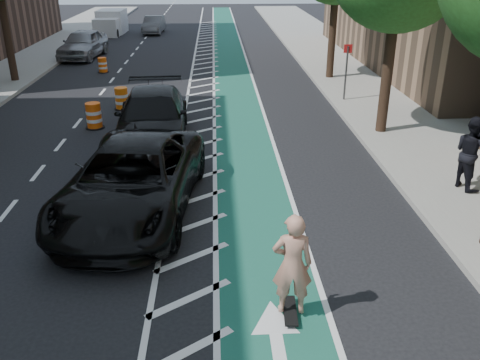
{
  "coord_description": "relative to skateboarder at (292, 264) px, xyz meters",
  "views": [
    {
      "loc": [
        2.06,
        -9.18,
        5.88
      ],
      "look_at": [
        2.59,
        1.54,
        1.1
      ],
      "focal_mm": 38.0,
      "sensor_mm": 36.0,
      "label": 1
    }
  ],
  "objects": [
    {
      "name": "sign_post",
      "position": [
        4.29,
        13.95,
        0.29
      ],
      "size": [
        0.35,
        0.08,
        2.47
      ],
      "color": "#4C4C4C",
      "rests_on": "ground"
    },
    {
      "name": "car_silver",
      "position": [
        -9.31,
        25.09,
        -0.22
      ],
      "size": [
        2.54,
        5.17,
        1.69
      ],
      "primitive_type": "imported",
      "rotation": [
        0.0,
        0.0,
        -0.11
      ],
      "color": "#96979B",
      "rests_on": "ground"
    },
    {
      "name": "suv_far",
      "position": [
        -3.39,
        9.45,
        -0.23
      ],
      "size": [
        2.63,
        5.89,
        1.68
      ],
      "primitive_type": "imported",
      "rotation": [
        0.0,
        0.0,
        0.05
      ],
      "color": "black",
      "rests_on": "ground"
    },
    {
      "name": "curb_right",
      "position": [
        3.74,
        11.95,
        -0.98
      ],
      "size": [
        0.12,
        90.0,
        0.16
      ],
      "primitive_type": "cube",
      "color": "gray",
      "rests_on": "ground"
    },
    {
      "name": "skateboard",
      "position": [
        0.0,
        -0.0,
        -0.97
      ],
      "size": [
        0.29,
        0.84,
        0.11
      ],
      "rotation": [
        0.0,
        0.0,
        -0.07
      ],
      "color": "black",
      "rests_on": "ground"
    },
    {
      "name": "buffer_strip",
      "position": [
        -1.81,
        11.95,
        -1.06
      ],
      "size": [
        1.4,
        90.0,
        0.01
      ],
      "primitive_type": "cube",
      "color": "silver",
      "rests_on": "ground"
    },
    {
      "name": "ground",
      "position": [
        -3.31,
        1.95,
        -1.06
      ],
      "size": [
        120.0,
        120.0,
        0.0
      ],
      "primitive_type": "plane",
      "color": "black",
      "rests_on": "ground"
    },
    {
      "name": "box_truck",
      "position": [
        -9.49,
        35.44,
        -0.23
      ],
      "size": [
        2.09,
        4.4,
        1.81
      ],
      "rotation": [
        0.0,
        0.0,
        -0.04
      ],
      "color": "silver",
      "rests_on": "ground"
    },
    {
      "name": "bike_lane",
      "position": [
        -0.31,
        11.95,
        -1.06
      ],
      "size": [
        2.0,
        90.0,
        0.01
      ],
      "primitive_type": "cube",
      "color": "#175243",
      "rests_on": "ground"
    },
    {
      "name": "pedestrian",
      "position": [
        5.41,
        4.86,
        0.07
      ],
      "size": [
        0.95,
        1.1,
        1.96
      ],
      "primitive_type": "imported",
      "rotation": [
        0.0,
        0.0,
        1.81
      ],
      "color": "black",
      "rests_on": "sidewalk_right"
    },
    {
      "name": "skateboarder",
      "position": [
        0.0,
        0.0,
        0.0
      ],
      "size": [
        0.72,
        0.5,
        1.91
      ],
      "primitive_type": "imported",
      "rotation": [
        0.0,
        0.0,
        3.08
      ],
      "color": "tan",
      "rests_on": "skateboard"
    },
    {
      "name": "car_grey",
      "position": [
        -6.11,
        35.63,
        -0.4
      ],
      "size": [
        1.58,
        4.09,
        1.33
      ],
      "primitive_type": "imported",
      "rotation": [
        0.0,
        0.0,
        -0.04
      ],
      "color": "#5D5E62",
      "rests_on": "ground"
    },
    {
      "name": "barrel_b",
      "position": [
        -5.11,
        13.42,
        -0.64
      ],
      "size": [
        0.66,
        0.66,
        0.9
      ],
      "color": "orange",
      "rests_on": "ground"
    },
    {
      "name": "sidewalk_right",
      "position": [
        6.19,
        11.95,
        -0.99
      ],
      "size": [
        5.0,
        90.0,
        0.15
      ],
      "primitive_type": "cube",
      "color": "gray",
      "rests_on": "ground"
    },
    {
      "name": "barrel_c",
      "position": [
        -7.31,
        20.69,
        -0.69
      ],
      "size": [
        0.58,
        0.58,
        0.8
      ],
      "color": "#FF5D0D",
      "rests_on": "ground"
    },
    {
      "name": "barrel_a",
      "position": [
        -5.71,
        10.95,
        -0.62
      ],
      "size": [
        0.69,
        0.69,
        0.94
      ],
      "color": "#FF5A0D",
      "rests_on": "ground"
    },
    {
      "name": "suv_near",
      "position": [
        -3.31,
        4.16,
        -0.2
      ],
      "size": [
        3.56,
        6.51,
        1.73
      ],
      "primitive_type": "imported",
      "rotation": [
        0.0,
        0.0,
        -0.11
      ],
      "color": "black",
      "rests_on": "ground"
    }
  ]
}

